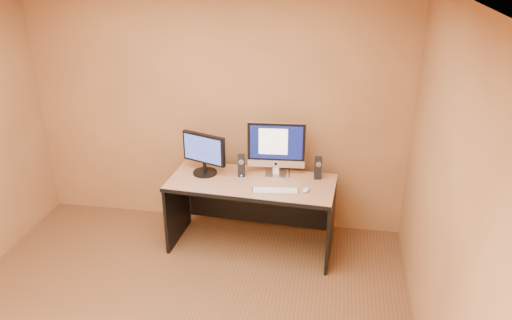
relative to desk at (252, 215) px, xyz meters
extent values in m
plane|color=white|center=(-0.46, -1.48, 2.22)|extent=(4.00, 4.00, 0.00)
cube|color=silver|center=(0.26, -0.17, 0.39)|extent=(0.45, 0.17, 0.02)
ellipsoid|color=silver|center=(0.55, -0.12, 0.40)|extent=(0.08, 0.11, 0.04)
cylinder|color=black|center=(0.35, 0.26, 0.38)|extent=(0.03, 0.22, 0.01)
cylinder|color=black|center=(0.25, 0.28, 0.38)|extent=(0.12, 0.15, 0.01)
camera|label=1|loc=(0.76, -4.33, 2.56)|focal=35.00mm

